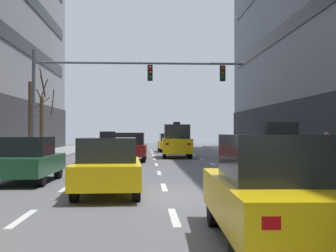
{
  "coord_description": "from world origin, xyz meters",
  "views": [
    {
      "loc": [
        -0.59,
        -12.21,
        1.73
      ],
      "look_at": [
        0.58,
        10.94,
        2.05
      ],
      "focal_mm": 48.34,
      "sensor_mm": 36.0,
      "label": 1
    }
  ],
  "objects_px": {
    "car_driving_1": "(28,160)",
    "traffic_signal_0": "(112,82)",
    "taxi_driving_3": "(108,167)",
    "pedestrian_0": "(327,147)",
    "street_tree_1": "(31,117)",
    "taxi_driving_4": "(177,141)",
    "taxi_driving_0": "(169,143)",
    "street_tree_0": "(42,124)",
    "taxi_driving_2": "(279,191)",
    "car_driving_6": "(130,147)"
  },
  "relations": [
    {
      "from": "car_driving_6",
      "to": "taxi_driving_4",
      "type": "bearing_deg",
      "value": 49.36
    },
    {
      "from": "car_driving_1",
      "to": "taxi_driving_4",
      "type": "height_order",
      "value": "taxi_driving_4"
    },
    {
      "from": "pedestrian_0",
      "to": "street_tree_0",
      "type": "bearing_deg",
      "value": 145.48
    },
    {
      "from": "traffic_signal_0",
      "to": "pedestrian_0",
      "type": "height_order",
      "value": "traffic_signal_0"
    },
    {
      "from": "car_driving_6",
      "to": "traffic_signal_0",
      "type": "xyz_separation_m",
      "value": [
        -0.88,
        -3.06,
        3.55
      ]
    },
    {
      "from": "car_driving_6",
      "to": "street_tree_1",
      "type": "xyz_separation_m",
      "value": [
        -6.05,
        0.68,
        1.79
      ]
    },
    {
      "from": "taxi_driving_3",
      "to": "street_tree_0",
      "type": "xyz_separation_m",
      "value": [
        -5.96,
        18.33,
        1.5
      ]
    },
    {
      "from": "taxi_driving_3",
      "to": "pedestrian_0",
      "type": "xyz_separation_m",
      "value": [
        9.37,
        7.79,
        0.29
      ]
    },
    {
      "from": "taxi_driving_3",
      "to": "street_tree_1",
      "type": "distance_m",
      "value": 16.58
    },
    {
      "from": "taxi_driving_4",
      "to": "street_tree_1",
      "type": "distance_m",
      "value": 9.65
    },
    {
      "from": "taxi_driving_0",
      "to": "car_driving_6",
      "type": "height_order",
      "value": "taxi_driving_0"
    },
    {
      "from": "car_driving_1",
      "to": "pedestrian_0",
      "type": "distance_m",
      "value": 13.2
    },
    {
      "from": "car_driving_1",
      "to": "pedestrian_0",
      "type": "relative_size",
      "value": 2.63
    },
    {
      "from": "taxi_driving_0",
      "to": "street_tree_1",
      "type": "height_order",
      "value": "street_tree_1"
    },
    {
      "from": "car_driving_6",
      "to": "pedestrian_0",
      "type": "bearing_deg",
      "value": -36.83
    },
    {
      "from": "taxi_driving_3",
      "to": "street_tree_1",
      "type": "xyz_separation_m",
      "value": [
        -5.91,
        15.38,
        1.85
      ]
    },
    {
      "from": "car_driving_1",
      "to": "traffic_signal_0",
      "type": "xyz_separation_m",
      "value": [
        2.27,
        8.45,
        3.61
      ]
    },
    {
      "from": "traffic_signal_0",
      "to": "street_tree_0",
      "type": "height_order",
      "value": "traffic_signal_0"
    },
    {
      "from": "traffic_signal_0",
      "to": "pedestrian_0",
      "type": "bearing_deg",
      "value": -20.84
    },
    {
      "from": "taxi_driving_0",
      "to": "street_tree_0",
      "type": "height_order",
      "value": "street_tree_0"
    },
    {
      "from": "car_driving_1",
      "to": "street_tree_1",
      "type": "distance_m",
      "value": 12.67
    },
    {
      "from": "street_tree_0",
      "to": "pedestrian_0",
      "type": "distance_m",
      "value": 18.64
    },
    {
      "from": "taxi_driving_2",
      "to": "traffic_signal_0",
      "type": "relative_size",
      "value": 0.41
    },
    {
      "from": "taxi_driving_0",
      "to": "traffic_signal_0",
      "type": "height_order",
      "value": "traffic_signal_0"
    },
    {
      "from": "taxi_driving_3",
      "to": "car_driving_6",
      "type": "bearing_deg",
      "value": 89.43
    },
    {
      "from": "taxi_driving_2",
      "to": "car_driving_1",
      "type": "bearing_deg",
      "value": 124.27
    },
    {
      "from": "car_driving_1",
      "to": "traffic_signal_0",
      "type": "height_order",
      "value": "traffic_signal_0"
    },
    {
      "from": "taxi_driving_2",
      "to": "street_tree_1",
      "type": "bearing_deg",
      "value": 113.07
    },
    {
      "from": "car_driving_1",
      "to": "taxi_driving_3",
      "type": "bearing_deg",
      "value": -46.75
    },
    {
      "from": "traffic_signal_0",
      "to": "street_tree_1",
      "type": "relative_size",
      "value": 2.07
    },
    {
      "from": "taxi_driving_0",
      "to": "street_tree_1",
      "type": "bearing_deg",
      "value": -127.35
    },
    {
      "from": "taxi_driving_0",
      "to": "car_driving_1",
      "type": "bearing_deg",
      "value": -104.29
    },
    {
      "from": "taxi_driving_0",
      "to": "pedestrian_0",
      "type": "xyz_separation_m",
      "value": [
        6.25,
        -19.42,
        0.27
      ]
    },
    {
      "from": "traffic_signal_0",
      "to": "car_driving_1",
      "type": "bearing_deg",
      "value": -105.02
    },
    {
      "from": "taxi_driving_2",
      "to": "taxi_driving_4",
      "type": "distance_m",
      "value": 23.98
    },
    {
      "from": "taxi_driving_3",
      "to": "car_driving_6",
      "type": "height_order",
      "value": "taxi_driving_3"
    },
    {
      "from": "taxi_driving_3",
      "to": "taxi_driving_4",
      "type": "height_order",
      "value": "taxi_driving_4"
    },
    {
      "from": "pedestrian_0",
      "to": "car_driving_6",
      "type": "bearing_deg",
      "value": 143.17
    },
    {
      "from": "street_tree_1",
      "to": "pedestrian_0",
      "type": "height_order",
      "value": "street_tree_1"
    },
    {
      "from": "pedestrian_0",
      "to": "car_driving_1",
      "type": "bearing_deg",
      "value": -159.59
    },
    {
      "from": "car_driving_1",
      "to": "taxi_driving_4",
      "type": "bearing_deg",
      "value": 67.67
    },
    {
      "from": "car_driving_1",
      "to": "traffic_signal_0",
      "type": "bearing_deg",
      "value": 74.98
    },
    {
      "from": "traffic_signal_0",
      "to": "taxi_driving_3",
      "type": "bearing_deg",
      "value": -86.41
    },
    {
      "from": "street_tree_1",
      "to": "taxi_driving_4",
      "type": "bearing_deg",
      "value": 17.44
    },
    {
      "from": "car_driving_6",
      "to": "pedestrian_0",
      "type": "relative_size",
      "value": 2.85
    },
    {
      "from": "taxi_driving_0",
      "to": "car_driving_1",
      "type": "xyz_separation_m",
      "value": [
        -6.12,
        -24.03,
        -0.03
      ]
    },
    {
      "from": "taxi_driving_4",
      "to": "pedestrian_0",
      "type": "distance_m",
      "value": 12.14
    },
    {
      "from": "taxi_driving_2",
      "to": "taxi_driving_0",
      "type": "bearing_deg",
      "value": 89.94
    },
    {
      "from": "car_driving_6",
      "to": "street_tree_0",
      "type": "bearing_deg",
      "value": 149.23
    },
    {
      "from": "car_driving_1",
      "to": "car_driving_6",
      "type": "distance_m",
      "value": 11.93
    }
  ]
}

